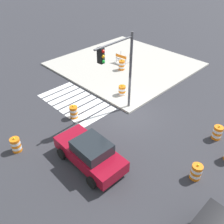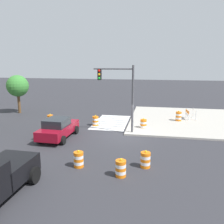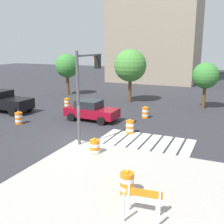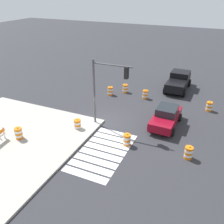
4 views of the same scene
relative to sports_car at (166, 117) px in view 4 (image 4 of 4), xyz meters
name	(u,v)px [view 4 (image 4 of 4)]	position (x,y,z in m)	size (l,w,h in m)	color
ground_plane	(105,121)	(1.59, -4.99, -0.81)	(120.00, 120.00, 0.00)	#2D2D33
sidewalk_corner	(0,140)	(7.59, -10.99, -0.74)	(12.00, 12.00, 0.15)	#ADA89E
crosswalk_stripes	(103,152)	(5.59, -3.19, -0.80)	(5.85, 3.20, 0.02)	silver
sports_car	(166,117)	(0.00, 0.00, 0.00)	(4.35, 2.23, 1.63)	maroon
pickup_truck	(179,81)	(-8.78, -0.56, 0.16)	(5.19, 2.42, 1.92)	black
traffic_barrel_near_corner	(125,88)	(-5.31, -5.75, -0.36)	(0.56, 0.56, 1.02)	orange
traffic_barrel_crosswalk_end	(78,125)	(3.69, -6.45, -0.36)	(0.56, 0.56, 1.02)	orange
traffic_barrel_median_near	(209,106)	(-4.35, 3.16, -0.36)	(0.56, 0.56, 1.02)	orange
traffic_barrel_median_far	(188,153)	(3.82, 2.46, -0.36)	(0.56, 0.56, 1.02)	orange
traffic_barrel_far_curb	(145,94)	(-4.63, -3.22, -0.36)	(0.56, 0.56, 1.02)	orange
traffic_barrel_lane_center	(110,91)	(-3.97, -6.98, -0.36)	(0.56, 0.56, 1.02)	orange
traffic_barrel_opposite_curb	(127,140)	(4.08, -1.95, -0.36)	(0.56, 0.56, 1.02)	orange
traffic_barrel_on_sidewalk	(19,133)	(6.85, -9.74, -0.21)	(0.56, 0.56, 1.02)	orange
traffic_light_pole	(107,82)	(2.15, -4.46, 3.10)	(0.47, 3.29, 5.50)	#4C4C51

